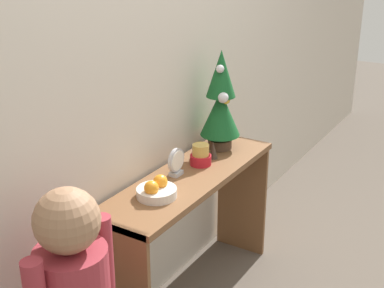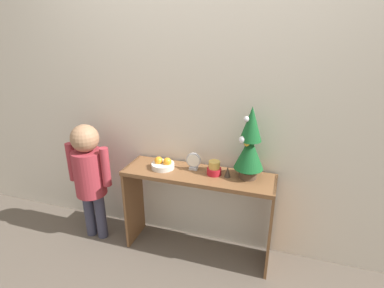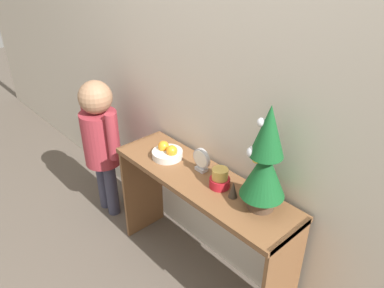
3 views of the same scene
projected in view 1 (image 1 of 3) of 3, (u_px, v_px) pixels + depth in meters
The scene contains 7 objects.
back_wall at pixel (152, 50), 2.39m from camera, with size 7.00×0.05×2.50m, color beige.
console_table at pixel (191, 204), 2.55m from camera, with size 1.12×0.32×0.69m.
mini_tree at pixel (221, 102), 2.70m from camera, with size 0.21×0.21×0.52m.
fruit_bowl at pixel (156, 190), 2.26m from camera, with size 0.17×0.17×0.09m.
singing_bowl at pixel (201, 156), 2.58m from camera, with size 0.10×0.10×0.10m.
desk_clock at pixel (176, 162), 2.45m from camera, with size 0.11×0.04×0.13m.
figurine at pixel (213, 150), 2.65m from camera, with size 0.05×0.05×0.09m.
Camera 1 is at (-1.93, -1.03, 1.73)m, focal length 50.00 mm.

